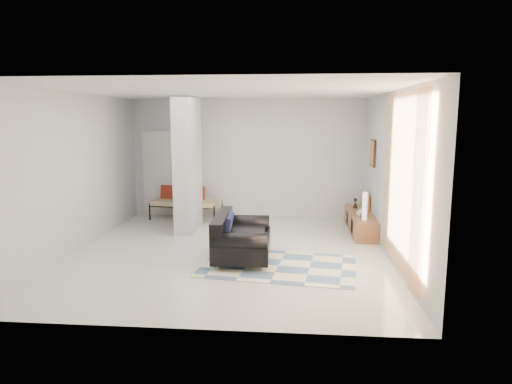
{
  "coord_description": "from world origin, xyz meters",
  "views": [
    {
      "loc": [
        1.15,
        -7.76,
        2.37
      ],
      "look_at": [
        0.42,
        0.6,
        0.99
      ],
      "focal_mm": 32.0,
      "sensor_mm": 36.0,
      "label": 1
    }
  ],
  "objects": [
    {
      "name": "wall_right",
      "position": [
        2.75,
        0.0,
        1.4
      ],
      "size": [
        0.0,
        6.0,
        6.0
      ],
      "primitive_type": "plane",
      "rotation": [
        1.57,
        0.0,
        -1.57
      ],
      "color": "silver",
      "rests_on": "ground"
    },
    {
      "name": "ceiling",
      "position": [
        0.0,
        0.0,
        2.8
      ],
      "size": [
        6.0,
        6.0,
        0.0
      ],
      "primitive_type": "plane",
      "rotation": [
        3.14,
        0.0,
        0.0
      ],
      "color": "white",
      "rests_on": "wall_back"
    },
    {
      "name": "curtain",
      "position": [
        2.67,
        -1.15,
        1.45
      ],
      "size": [
        0.0,
        2.55,
        2.55
      ],
      "primitive_type": "plane",
      "rotation": [
        1.57,
        0.0,
        1.57
      ],
      "color": "#FF9943",
      "rests_on": "wall_right"
    },
    {
      "name": "wall_art",
      "position": [
        2.72,
        1.7,
        1.65
      ],
      "size": [
        0.04,
        0.45,
        0.55
      ],
      "primitive_type": "cube",
      "color": "#3D1F10",
      "rests_on": "wall_right"
    },
    {
      "name": "bronze_figurine",
      "position": [
        2.47,
        2.21,
        0.51
      ],
      "size": [
        0.12,
        0.12,
        0.22
      ],
      "primitive_type": null,
      "rotation": [
        0.0,
        0.0,
        -0.13
      ],
      "color": "black",
      "rests_on": "media_console"
    },
    {
      "name": "hallway_door",
      "position": [
        -2.1,
        2.96,
        1.02
      ],
      "size": [
        0.85,
        0.06,
        2.04
      ],
      "primitive_type": "cube",
      "color": "silver",
      "rests_on": "floor"
    },
    {
      "name": "daybed",
      "position": [
        -1.42,
        2.63,
        0.42
      ],
      "size": [
        1.66,
        0.86,
        0.77
      ],
      "rotation": [
        0.0,
        0.0,
        -0.12
      ],
      "color": "black",
      "rests_on": "floor"
    },
    {
      "name": "partition_column",
      "position": [
        -1.1,
        1.6,
        1.4
      ],
      "size": [
        0.35,
        1.2,
        2.8
      ],
      "primitive_type": "cube",
      "color": "#B4BABC",
      "rests_on": "floor"
    },
    {
      "name": "cylinder_lamp",
      "position": [
        2.5,
        1.05,
        0.67
      ],
      "size": [
        0.1,
        0.1,
        0.54
      ],
      "primitive_type": "cylinder",
      "color": "silver",
      "rests_on": "media_console"
    },
    {
      "name": "wall_front",
      "position": [
        0.0,
        -3.0,
        1.4
      ],
      "size": [
        6.0,
        0.0,
        6.0
      ],
      "primitive_type": "plane",
      "rotation": [
        -1.57,
        0.0,
        0.0
      ],
      "color": "silver",
      "rests_on": "ground"
    },
    {
      "name": "wall_back",
      "position": [
        0.0,
        3.0,
        1.4
      ],
      "size": [
        6.0,
        0.0,
        6.0
      ],
      "primitive_type": "plane",
      "rotation": [
        1.57,
        0.0,
        0.0
      ],
      "color": "silver",
      "rests_on": "ground"
    },
    {
      "name": "floor",
      "position": [
        0.0,
        0.0,
        0.0
      ],
      "size": [
        6.0,
        6.0,
        0.0
      ],
      "primitive_type": "plane",
      "color": "beige",
      "rests_on": "ground"
    },
    {
      "name": "media_console",
      "position": [
        2.52,
        1.7,
        0.2
      ],
      "size": [
        0.45,
        1.96,
        0.8
      ],
      "color": "brown",
      "rests_on": "floor"
    },
    {
      "name": "vase",
      "position": [
        2.47,
        1.36,
        0.49
      ],
      "size": [
        0.2,
        0.2,
        0.18
      ],
      "primitive_type": "imported",
      "rotation": [
        0.0,
        0.0,
        0.14
      ],
      "color": "silver",
      "rests_on": "media_console"
    },
    {
      "name": "loveseat",
      "position": [
        0.22,
        -0.36,
        0.36
      ],
      "size": [
        0.94,
        1.57,
        0.76
      ],
      "rotation": [
        0.0,
        0.0,
        0.03
      ],
      "color": "silver",
      "rests_on": "floor"
    },
    {
      "name": "area_rug",
      "position": [
        0.9,
        -0.71,
        0.01
      ],
      "size": [
        2.61,
        1.91,
        0.01
      ],
      "primitive_type": "cube",
      "rotation": [
        0.0,
        0.0,
        -0.13
      ],
      "color": "beige",
      "rests_on": "floor"
    },
    {
      "name": "wall_left",
      "position": [
        -2.75,
        0.0,
        1.4
      ],
      "size": [
        0.0,
        6.0,
        6.0
      ],
      "primitive_type": "plane",
      "rotation": [
        1.57,
        0.0,
        1.57
      ],
      "color": "silver",
      "rests_on": "ground"
    }
  ]
}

